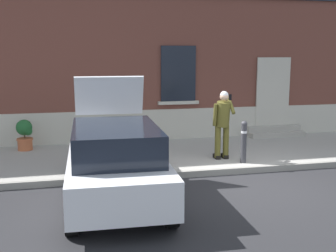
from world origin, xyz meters
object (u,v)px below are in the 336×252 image
at_px(bollard_near_person, 244,140).
at_px(person_on_phone, 223,121).
at_px(hatchback_car_white, 115,161).
at_px(bollard_far_left, 82,148).
at_px(planter_terracotta, 25,134).
at_px(planter_cream, 110,131).

relative_size(bollard_near_person, person_on_phone, 0.60).
distance_m(hatchback_car_white, bollard_far_left, 1.73).
bearing_deg(bollard_far_left, planter_terracotta, 119.35).
bearing_deg(bollard_near_person, hatchback_car_white, -153.80).
xyz_separation_m(bollard_far_left, planter_terracotta, (-1.49, 2.65, -0.11)).
bearing_deg(person_on_phone, bollard_near_person, -46.06).
xyz_separation_m(hatchback_car_white, bollard_near_person, (3.31, 1.63, -0.09)).
bearing_deg(hatchback_car_white, planter_terracotta, 115.86).
distance_m(planter_terracotta, planter_cream, 2.36).
height_order(hatchback_car_white, bollard_far_left, hatchback_car_white).
height_order(bollard_far_left, person_on_phone, person_on_phone).
bearing_deg(bollard_far_left, planter_cream, 71.26).
bearing_deg(planter_terracotta, hatchback_car_white, -64.14).
height_order(bollard_near_person, person_on_phone, person_on_phone).
height_order(hatchback_car_white, planter_cream, hatchback_car_white).
bearing_deg(planter_terracotta, planter_cream, -1.83).
distance_m(bollard_near_person, person_on_phone, 0.74).
relative_size(bollard_far_left, planter_terracotta, 1.22).
height_order(person_on_phone, planter_cream, person_on_phone).
distance_m(bollard_far_left, person_on_phone, 3.56).
distance_m(hatchback_car_white, person_on_phone, 3.60).
relative_size(bollard_far_left, person_on_phone, 0.60).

